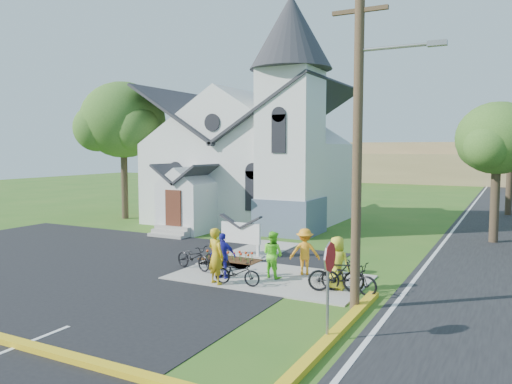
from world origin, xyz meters
The scene contains 22 objects.
ground centered at (0.00, 0.00, 0.00)m, with size 120.00×120.00×0.00m, color #30601B.
parking_lot centered at (-7.00, -2.00, 0.01)m, with size 20.00×16.00×0.02m, color black.
sidewalk centered at (1.50, 0.50, 0.03)m, with size 7.00×4.00×0.05m, color gray.
church centered at (-5.48, 12.48, 5.25)m, with size 12.35×12.00×13.00m.
church_sign centered at (-1.20, 3.20, 1.03)m, with size 2.20×0.40×1.70m.
flower_bed centered at (-1.20, 2.30, 0.04)m, with size 2.60×1.10×0.07m, color #341C0E.
utility_pole centered at (5.36, -1.50, 5.40)m, with size 3.45×0.28×10.00m.
stop_sign centered at (5.43, -4.20, 1.78)m, with size 0.11×0.76×2.48m.
tree_lot_corner centered at (-14.00, 10.00, 6.60)m, with size 5.60×5.60×9.15m.
tree_road_near centered at (8.50, 12.00, 5.21)m, with size 4.00×4.00×7.05m.
tree_road_mid centered at (9.00, 24.00, 5.78)m, with size 4.40×4.40×7.80m.
distant_hills centered at (3.36, 56.33, 2.17)m, with size 61.00×10.00×5.60m.
cyclist_0 centered at (0.28, -1.20, 1.03)m, with size 0.72×0.47×1.96m, color gold.
bike_0 centered at (-1.59, 0.15, 0.53)m, with size 0.64×1.83×0.96m, color black.
cyclist_1 centered at (1.66, 0.48, 0.90)m, with size 0.83×0.64×1.70m, color #67E72B.
bike_1 centered at (-0.45, 0.06, 0.58)m, with size 0.50×1.75×1.05m, color black.
cyclist_2 centered at (0.11, -0.46, 0.87)m, with size 0.97×0.40×1.65m, color #2523AF.
bike_2 centered at (1.03, -1.02, 0.49)m, with size 0.58×1.66×0.87m, color black.
cyclist_3 centered at (2.53, 1.42, 0.91)m, with size 1.11×0.64×1.72m, color orange.
bike_3 centered at (4.30, -0.22, 0.60)m, with size 0.52×1.84×1.11m, color black.
cyclist_4 centered at (4.22, 0.09, 0.94)m, with size 0.87×0.57×1.78m, color yellow.
bike_4 centered at (4.70, -0.17, 0.56)m, with size 0.68×1.95×1.03m, color black.
Camera 1 is at (9.37, -15.61, 4.73)m, focal length 35.00 mm.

